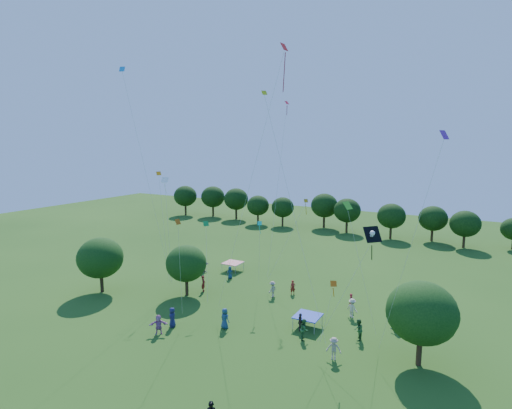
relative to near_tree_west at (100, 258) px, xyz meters
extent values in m
cylinder|color=#422B19|center=(0.00, 0.00, -2.97)|extent=(0.37, 0.37, 1.80)
ellipsoid|color=#184012|center=(0.00, 0.00, 0.01)|extent=(4.88, 4.88, 4.40)
cylinder|color=#422B19|center=(8.76, 3.78, -3.01)|extent=(0.35, 0.35, 1.70)
ellipsoid|color=#184012|center=(8.76, 3.78, -0.33)|extent=(4.32, 4.32, 3.89)
cylinder|color=#422B19|center=(32.40, 1.17, -2.90)|extent=(0.40, 0.40, 1.93)
ellipsoid|color=#184012|center=(32.40, 1.17, 0.21)|extent=(5.04, 5.04, 4.53)
cylinder|color=#422B19|center=(-22.32, 42.26, -2.79)|extent=(0.44, 0.44, 2.15)
ellipsoid|color=black|center=(-22.32, 42.26, 0.48)|extent=(5.17, 5.17, 4.65)
cylinder|color=#422B19|center=(-15.86, 43.90, -2.78)|extent=(0.45, 0.45, 2.17)
ellipsoid|color=black|center=(-15.86, 43.90, 0.53)|extent=(5.22, 5.22, 4.70)
cylinder|color=#422B19|center=(-9.56, 43.56, -2.79)|extent=(0.44, 0.44, 2.15)
ellipsoid|color=black|center=(-9.56, 43.56, 0.49)|extent=(5.17, 5.17, 4.65)
cylinder|color=#422B19|center=(-2.97, 41.27, -2.93)|extent=(0.38, 0.38, 1.87)
ellipsoid|color=black|center=(-2.97, 41.27, -0.09)|extent=(4.48, 4.48, 4.03)
cylinder|color=#422B19|center=(2.25, 41.89, -2.94)|extent=(0.38, 0.38, 1.84)
ellipsoid|color=black|center=(2.25, 41.89, -0.14)|extent=(4.42, 4.42, 3.98)
cylinder|color=#422B19|center=(9.97, 44.28, -2.79)|extent=(0.44, 0.44, 2.14)
ellipsoid|color=black|center=(9.97, 44.28, 0.47)|extent=(5.14, 5.14, 4.63)
cylinder|color=#422B19|center=(15.08, 42.11, -2.85)|extent=(0.42, 0.42, 2.03)
ellipsoid|color=black|center=(15.08, 42.11, 0.23)|extent=(4.86, 4.86, 4.37)
cylinder|color=#422B19|center=(23.05, 40.99, -2.88)|extent=(0.40, 0.40, 1.96)
ellipsoid|color=black|center=(23.05, 40.99, 0.10)|extent=(4.71, 4.71, 4.24)
cylinder|color=#422B19|center=(29.43, 42.53, -2.91)|extent=(0.39, 0.39, 1.91)
ellipsoid|color=black|center=(29.43, 42.53, 0.00)|extent=(4.59, 4.59, 4.13)
cylinder|color=#422B19|center=(34.23, 40.35, -2.92)|extent=(0.39, 0.39, 1.89)
ellipsoid|color=black|center=(34.23, 40.35, -0.05)|extent=(4.54, 4.54, 4.08)
cube|color=red|center=(8.68, 13.20, -2.81)|extent=(2.20, 2.20, 0.08)
cylinder|color=#999999|center=(7.68, 12.20, -3.31)|extent=(0.05, 0.05, 1.10)
cylinder|color=#999999|center=(9.68, 12.20, -3.31)|extent=(0.05, 0.05, 1.10)
cylinder|color=#999999|center=(7.68, 14.20, -3.31)|extent=(0.05, 0.05, 1.10)
cylinder|color=#999999|center=(9.68, 14.20, -3.31)|extent=(0.05, 0.05, 1.10)
cube|color=#1C3AB9|center=(22.97, 2.94, -2.81)|extent=(2.20, 2.20, 0.08)
cylinder|color=#999999|center=(21.97, 1.94, -3.31)|extent=(0.05, 0.05, 1.10)
cylinder|color=#999999|center=(23.97, 1.94, -3.31)|extent=(0.05, 0.05, 1.10)
cylinder|color=#999999|center=(21.97, 3.94, -3.31)|extent=(0.05, 0.05, 1.10)
cylinder|color=#999999|center=(23.97, 3.94, -3.31)|extent=(0.05, 0.05, 1.10)
imported|color=navy|center=(16.65, -0.80, -2.95)|extent=(0.98, 0.66, 1.84)
imported|color=maroon|center=(25.30, 8.59, -3.06)|extent=(0.63, 0.72, 1.62)
imported|color=#214F35|center=(29.72, 6.31, -2.95)|extent=(1.02, 0.87, 1.82)
imported|color=beige|center=(25.87, 6.84, -2.95)|extent=(1.31, 0.98, 1.83)
imported|color=#372D2C|center=(22.66, 1.97, -3.07)|extent=(0.80, 1.02, 1.59)
imported|color=#824C77|center=(5.82, 10.96, -3.02)|extent=(0.80, 1.65, 1.69)
imported|color=navy|center=(9.98, 10.46, -3.10)|extent=(0.76, 0.85, 1.53)
imported|color=maroon|center=(9.67, 5.53, -2.98)|extent=(0.72, 0.79, 1.78)
imported|color=#235226|center=(27.53, 2.74, -2.96)|extent=(0.55, 0.93, 1.80)
imported|color=#A59284|center=(17.08, 7.73, -3.00)|extent=(0.68, 1.19, 1.72)
imported|color=#403433|center=(29.28, 9.99, -3.04)|extent=(1.06, 0.84, 1.64)
imported|color=#A4609F|center=(12.26, -4.42, -3.01)|extent=(1.60, 1.42, 1.70)
imported|color=#1B1E4F|center=(12.40, -2.82, -2.98)|extent=(0.93, 0.98, 1.78)
imported|color=maroon|center=(18.67, 9.49, -3.09)|extent=(0.69, 0.63, 1.55)
imported|color=#285E30|center=(23.53, 0.72, -2.98)|extent=(0.73, 0.98, 1.77)
imported|color=#A39483|center=(26.68, -1.15, -2.98)|extent=(1.23, 0.72, 1.77)
cube|color=black|center=(28.82, 0.41, 5.75)|extent=(1.35, 1.37, 1.07)
cube|color=black|center=(28.82, 0.46, 4.37)|extent=(0.07, 0.27, 1.18)
sphere|color=white|center=(28.82, 0.35, 5.85)|extent=(0.39, 0.39, 0.39)
cylinder|color=white|center=(28.82, 0.35, 5.57)|extent=(0.27, 0.54, 0.35)
cylinder|color=white|center=(28.82, 0.35, 5.57)|extent=(0.27, 0.54, 0.35)
cylinder|color=beige|center=(27.17, -0.53, 1.33)|extent=(3.34, 1.89, 7.80)
cube|color=red|center=(21.19, 1.24, 19.80)|extent=(0.43, 0.73, 0.61)
cube|color=red|center=(21.19, 1.29, 17.87)|extent=(0.45, 0.53, 2.94)
cylinder|color=beige|center=(18.19, 0.82, 8.47)|extent=(6.02, 0.85, 22.08)
cube|color=#C8520B|center=(14.25, -3.86, 6.03)|extent=(0.30, 0.50, 0.42)
cylinder|color=beige|center=(13.77, -3.17, 1.64)|extent=(0.99, 1.39, 8.40)
cube|color=#D2570B|center=(26.67, -1.67, 2.29)|extent=(0.52, 0.44, 0.36)
cube|color=#D2570B|center=(26.67, -1.62, 1.63)|extent=(0.12, 0.18, 0.74)
cylinder|color=beige|center=(26.19, -1.57, -0.23)|extent=(0.99, 0.21, 4.67)
cube|color=#C48C11|center=(19.00, 11.97, 6.09)|extent=(0.50, 0.48, 0.36)
cube|color=#C48C11|center=(19.00, 12.02, 5.16)|extent=(0.08, 0.29, 1.30)
cylinder|color=beige|center=(17.42, 10.55, 1.67)|extent=(3.19, 2.87, 8.48)
cube|color=#2E911A|center=(26.73, 1.07, 7.64)|extent=(0.71, 0.84, 0.55)
cylinder|color=beige|center=(27.92, 1.49, 2.39)|extent=(2.40, 0.87, 9.91)
cube|color=#1588D9|center=(4.93, -0.21, 19.30)|extent=(0.59, 0.40, 0.49)
cylinder|color=beige|center=(6.00, 1.52, 8.25)|extent=(2.17, 3.48, 21.64)
cube|color=#79199B|center=(33.24, -1.37, 12.83)|extent=(0.58, 0.73, 0.56)
cylinder|color=beige|center=(31.52, -0.85, 5.00)|extent=(3.46, 1.07, 15.13)
cube|color=white|center=(6.11, 3.88, 8.47)|extent=(0.85, 0.72, 0.56)
cube|color=white|center=(6.11, 3.93, 7.49)|extent=(0.15, 0.24, 1.04)
cylinder|color=beige|center=(6.65, 3.54, 2.80)|extent=(1.12, 0.70, 10.74)
cube|color=#0DC8AD|center=(16.19, 6.49, 4.27)|extent=(0.46, 0.36, 0.39)
cube|color=#0DC8AD|center=(16.19, 6.54, 3.57)|extent=(0.12, 0.20, 0.85)
cylinder|color=beige|center=(15.81, 7.10, 0.76)|extent=(0.78, 1.24, 6.66)
cube|color=red|center=(14.63, 16.21, 17.14)|extent=(0.46, 0.57, 0.39)
cube|color=red|center=(14.63, 16.26, 16.24)|extent=(0.18, 0.25, 1.13)
cylinder|color=beige|center=(15.11, 12.82, 7.18)|extent=(0.97, 6.78, 19.49)
cube|color=orange|center=(4.59, 4.62, 9.05)|extent=(0.56, 0.61, 0.40)
cylinder|color=beige|center=(5.77, 3.85, 3.14)|extent=(2.37, 1.55, 11.41)
cube|color=#CBCA12|center=(20.30, -0.38, 16.19)|extent=(0.45, 0.49, 0.34)
cylinder|color=beige|center=(23.22, -0.91, 6.73)|extent=(5.86, 1.08, 18.59)
cube|color=#198C36|center=(11.70, 3.44, 4.33)|extent=(0.58, 0.62, 0.47)
cylinder|color=beige|center=(12.75, 2.02, 0.77)|extent=(2.12, 2.87, 6.68)
camera|label=1|loc=(35.10, -28.53, 12.32)|focal=28.00mm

